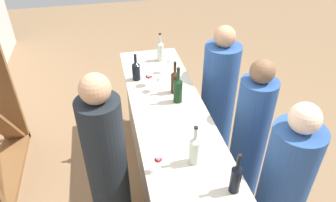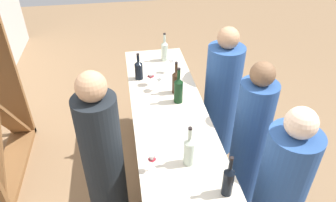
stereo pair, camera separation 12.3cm
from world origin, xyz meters
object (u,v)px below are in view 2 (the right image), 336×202
at_px(wine_bottle_far_right_clear_pale, 165,50).
at_px(wine_glass_far_left, 152,159).
at_px(person_server_behind, 104,167).
at_px(wine_bottle_center_dark_green, 178,89).
at_px(person_left_guest, 249,141).
at_px(person_center_guest, 221,99).
at_px(wine_bottle_second_right_amber_brown, 176,81).
at_px(wine_glass_near_left, 171,62).
at_px(person_right_guest, 279,195).
at_px(wine_bottle_second_left_clear_pale, 189,150).
at_px(wine_bottle_rightmost_near_black, 139,69).
at_px(wine_glass_near_center, 159,80).
at_px(wine_bottle_leftmost_near_black, 228,180).
at_px(wine_glass_near_right, 151,76).

relative_size(wine_bottle_far_right_clear_pale, wine_glass_far_left, 1.93).
bearing_deg(wine_glass_far_left, person_server_behind, 51.16).
xyz_separation_m(wine_bottle_center_dark_green, person_left_guest, (-0.32, -0.59, -0.40)).
bearing_deg(wine_glass_far_left, person_center_guest, -37.34).
relative_size(wine_bottle_second_right_amber_brown, person_server_behind, 0.20).
relative_size(wine_bottle_second_right_amber_brown, wine_glass_near_left, 1.92).
xyz_separation_m(wine_bottle_far_right_clear_pale, person_right_guest, (-1.71, -0.59, -0.41)).
relative_size(wine_bottle_second_left_clear_pale, person_server_behind, 0.20).
height_order(wine_glass_far_left, person_server_behind, person_server_behind).
relative_size(wine_bottle_second_right_amber_brown, person_right_guest, 0.22).
bearing_deg(wine_bottle_rightmost_near_black, wine_glass_near_left, -77.90).
bearing_deg(wine_bottle_second_right_amber_brown, wine_bottle_far_right_clear_pale, 0.52).
height_order(wine_glass_near_left, person_server_behind, person_server_behind).
xyz_separation_m(person_center_guest, person_server_behind, (-0.85, 1.22, 0.07)).
distance_m(wine_bottle_second_left_clear_pale, person_server_behind, 0.74).
distance_m(wine_glass_near_center, person_server_behind, 0.94).
distance_m(wine_bottle_leftmost_near_black, wine_glass_near_right, 1.40).
relative_size(wine_bottle_second_left_clear_pale, wine_glass_near_right, 2.36).
bearing_deg(person_server_behind, wine_bottle_second_right_amber_brown, 43.12).
bearing_deg(wine_bottle_center_dark_green, wine_bottle_rightmost_near_black, 34.12).
xyz_separation_m(wine_bottle_leftmost_near_black, wine_glass_near_center, (1.25, 0.26, -0.01)).
xyz_separation_m(wine_glass_near_left, wine_glass_far_left, (-1.30, 0.35, -0.01)).
relative_size(wine_bottle_center_dark_green, wine_bottle_second_right_amber_brown, 1.07).
relative_size(wine_glass_near_right, wine_glass_far_left, 0.84).
xyz_separation_m(wine_bottle_leftmost_near_black, person_right_guest, (0.13, -0.48, -0.41)).
bearing_deg(wine_bottle_center_dark_green, person_server_behind, 126.02).
bearing_deg(wine_bottle_leftmost_near_black, wine_bottle_second_right_amber_brown, 5.16).
height_order(wine_bottle_rightmost_near_black, person_left_guest, person_left_guest).
bearing_deg(person_center_guest, wine_bottle_second_right_amber_brown, 0.85).
relative_size(wine_bottle_second_right_amber_brown, person_center_guest, 0.21).
xyz_separation_m(person_right_guest, person_server_behind, (0.41, 1.27, 0.08)).
xyz_separation_m(wine_bottle_second_right_amber_brown, person_left_guest, (-0.48, -0.58, -0.39)).
bearing_deg(person_server_behind, person_right_guest, -18.22).
relative_size(wine_glass_far_left, person_center_guest, 0.11).
xyz_separation_m(wine_bottle_far_right_clear_pale, wine_glass_far_left, (-1.58, 0.33, -0.01)).
height_order(wine_bottle_leftmost_near_black, person_right_guest, person_right_guest).
xyz_separation_m(wine_bottle_leftmost_near_black, wine_bottle_center_dark_green, (1.04, 0.11, 0.01)).
xyz_separation_m(wine_glass_near_left, person_server_behind, (-1.02, 0.70, -0.33)).
relative_size(wine_glass_near_left, wine_glass_near_center, 1.07).
xyz_separation_m(wine_bottle_center_dark_green, wine_glass_near_right, (0.33, 0.21, -0.04)).
distance_m(wine_bottle_leftmost_near_black, wine_glass_near_center, 1.28).
xyz_separation_m(wine_bottle_far_right_clear_pale, person_left_guest, (-1.13, -0.59, -0.39)).
height_order(wine_bottle_second_left_clear_pale, wine_glass_near_center, wine_bottle_second_left_clear_pale).
bearing_deg(wine_glass_far_left, wine_glass_near_right, -6.21).
xyz_separation_m(wine_bottle_leftmost_near_black, person_center_guest, (1.40, -0.43, -0.40)).
xyz_separation_m(wine_bottle_center_dark_green, wine_bottle_second_right_amber_brown, (0.15, -0.01, -0.01)).
xyz_separation_m(wine_bottle_second_right_amber_brown, person_center_guest, (0.21, -0.53, -0.40)).
xyz_separation_m(wine_bottle_second_left_clear_pale, person_center_guest, (1.11, -0.61, -0.40)).
height_order(wine_bottle_leftmost_near_black, wine_bottle_second_left_clear_pale, wine_bottle_second_left_clear_pale).
bearing_deg(wine_bottle_center_dark_green, wine_glass_near_center, 34.00).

